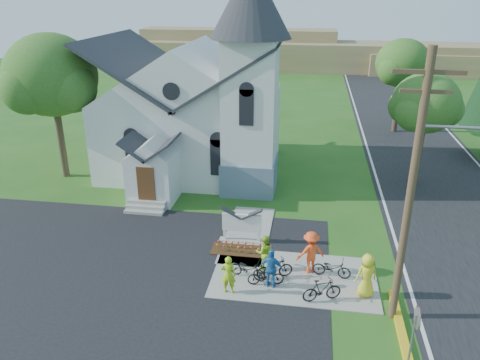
% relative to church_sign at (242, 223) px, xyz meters
% --- Properties ---
extents(ground, '(120.00, 120.00, 0.00)m').
position_rel_church_sign_xyz_m(ground, '(1.20, -3.20, -1.03)').
color(ground, '#245518').
rests_on(ground, ground).
extents(parking_lot, '(20.00, 16.00, 0.02)m').
position_rel_church_sign_xyz_m(parking_lot, '(-5.80, -5.20, -1.02)').
color(parking_lot, black).
rests_on(parking_lot, ground).
extents(road, '(8.00, 90.00, 0.02)m').
position_rel_church_sign_xyz_m(road, '(11.20, 11.80, -1.02)').
color(road, black).
rests_on(road, ground).
extents(sidewalk, '(7.00, 4.00, 0.05)m').
position_rel_church_sign_xyz_m(sidewalk, '(2.70, -2.70, -1.00)').
color(sidewalk, gray).
rests_on(sidewalk, ground).
extents(church, '(12.35, 12.00, 13.00)m').
position_rel_church_sign_xyz_m(church, '(-4.28, 9.28, 4.22)').
color(church, white).
rests_on(church, ground).
extents(church_sign, '(2.20, 0.40, 1.70)m').
position_rel_church_sign_xyz_m(church_sign, '(0.00, 0.00, 0.00)').
color(church_sign, gray).
rests_on(church_sign, ground).
extents(flower_bed, '(2.60, 1.10, 0.07)m').
position_rel_church_sign_xyz_m(flower_bed, '(0.00, -0.90, -0.99)').
color(flower_bed, '#35210E').
rests_on(flower_bed, ground).
extents(utility_pole, '(3.45, 0.28, 10.00)m').
position_rel_church_sign_xyz_m(utility_pole, '(6.56, -4.70, 4.38)').
color(utility_pole, '#4A3425').
rests_on(utility_pole, ground).
extents(stop_sign, '(0.11, 0.76, 2.48)m').
position_rel_church_sign_xyz_m(stop_sign, '(6.63, -7.40, 0.75)').
color(stop_sign, gray).
rests_on(stop_sign, ground).
extents(tree_lot_corner, '(5.60, 5.60, 9.15)m').
position_rel_church_sign_xyz_m(tree_lot_corner, '(-12.80, 6.80, 5.58)').
color(tree_lot_corner, '#33261C').
rests_on(tree_lot_corner, ground).
extents(tree_road_near, '(4.00, 4.00, 7.05)m').
position_rel_church_sign_xyz_m(tree_road_near, '(9.70, 8.80, 4.18)').
color(tree_road_near, '#33261C').
rests_on(tree_road_near, ground).
extents(tree_road_mid, '(4.40, 4.40, 7.80)m').
position_rel_church_sign_xyz_m(tree_road_mid, '(10.20, 20.80, 4.75)').
color(tree_road_mid, '#33261C').
rests_on(tree_road_mid, ground).
extents(distant_hills, '(61.00, 10.00, 5.60)m').
position_rel_church_sign_xyz_m(distant_hills, '(4.56, 53.13, 1.15)').
color(distant_hills, olive).
rests_on(distant_hills, ground).
extents(cyclist_0, '(0.62, 0.41, 1.67)m').
position_rel_church_sign_xyz_m(cyclist_0, '(0.10, -4.20, -0.14)').
color(cyclist_0, '#A5D018').
rests_on(cyclist_0, sidewalk).
extents(bike_0, '(1.80, 1.08, 0.89)m').
position_rel_church_sign_xyz_m(bike_0, '(0.72, -3.08, -0.53)').
color(bike_0, black).
rests_on(bike_0, sidewalk).
extents(cyclist_1, '(0.89, 0.76, 1.61)m').
position_rel_church_sign_xyz_m(cyclist_1, '(1.35, -2.22, -0.17)').
color(cyclist_1, '#A6D227').
rests_on(cyclist_1, sidewalk).
extents(bike_1, '(1.66, 1.01, 0.97)m').
position_rel_church_sign_xyz_m(bike_1, '(1.87, -2.90, -0.49)').
color(bike_1, black).
rests_on(bike_1, sidewalk).
extents(cyclist_2, '(1.08, 0.59, 1.74)m').
position_rel_church_sign_xyz_m(cyclist_2, '(1.78, -3.55, -0.11)').
color(cyclist_2, '#226AAE').
rests_on(cyclist_2, sidewalk).
extents(bike_2, '(1.60, 0.82, 0.80)m').
position_rel_church_sign_xyz_m(bike_2, '(1.54, -3.43, -0.58)').
color(bike_2, black).
rests_on(bike_2, sidewalk).
extents(cyclist_3, '(1.42, 1.13, 1.93)m').
position_rel_church_sign_xyz_m(cyclist_3, '(3.35, -2.16, -0.01)').
color(cyclist_3, '#FF4C1C').
rests_on(cyclist_3, sidewalk).
extents(bike_3, '(1.67, 1.01, 0.97)m').
position_rel_church_sign_xyz_m(bike_3, '(3.84, -4.17, -0.49)').
color(bike_3, black).
rests_on(bike_3, sidewalk).
extents(cyclist_4, '(1.08, 0.89, 1.88)m').
position_rel_church_sign_xyz_m(cyclist_4, '(5.57, -3.57, -0.03)').
color(cyclist_4, yellow).
rests_on(cyclist_4, sidewalk).
extents(bike_4, '(1.70, 0.79, 0.86)m').
position_rel_church_sign_xyz_m(bike_4, '(4.27, -2.43, -0.55)').
color(bike_4, black).
rests_on(bike_4, sidewalk).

